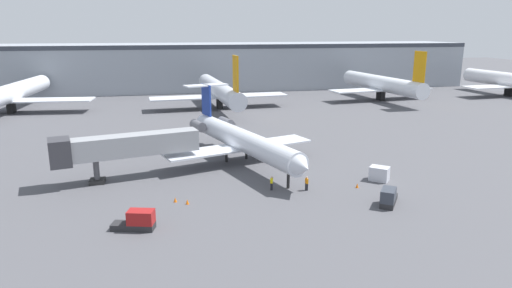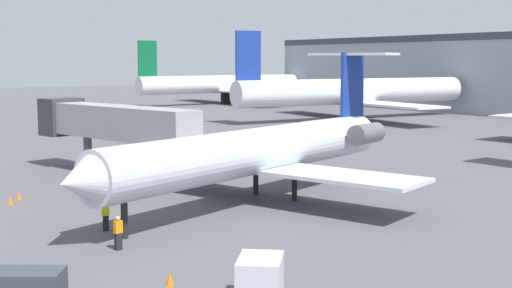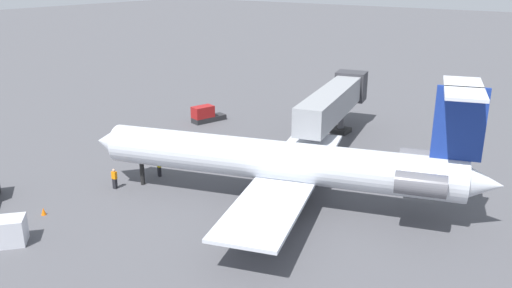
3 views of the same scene
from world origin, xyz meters
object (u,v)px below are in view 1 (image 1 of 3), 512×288
(baggage_tug_lead, at_px, (138,221))
(traffic_cone_far, at_px, (187,202))
(parked_airliner_centre, at_px, (219,91))
(parked_airliner_east_mid, at_px, (382,84))
(parked_airliner_east_end, at_px, (512,81))
(baggage_tug_trailing, at_px, (389,197))
(regional_jet, at_px, (240,139))
(ground_crew_marshaller, at_px, (307,183))
(traffic_cone_mid, at_px, (175,200))
(parked_airliner_west_mid, at_px, (9,94))
(cargo_container_uld, at_px, (379,174))
(jet_bridge, at_px, (118,147))
(traffic_cone_near, at_px, (357,186))
(ground_crew_loader, at_px, (272,183))

(baggage_tug_lead, relative_size, traffic_cone_far, 7.69)
(parked_airliner_centre, height_order, parked_airliner_east_mid, parked_airliner_east_mid)
(parked_airliner_east_end, bearing_deg, baggage_tug_trailing, -137.35)
(regional_jet, xyz_separation_m, traffic_cone_far, (-8.28, -14.06, -3.16))
(ground_crew_marshaller, xyz_separation_m, traffic_cone_mid, (-15.10, -0.53, -0.58))
(parked_airliner_east_mid, bearing_deg, parked_airliner_west_mid, -179.74)
(cargo_container_uld, height_order, traffic_cone_far, cargo_container_uld)
(jet_bridge, bearing_deg, traffic_cone_near, -17.59)
(jet_bridge, bearing_deg, parked_airliner_centre, 68.87)
(baggage_tug_trailing, relative_size, parked_airliner_east_end, 0.12)
(jet_bridge, xyz_separation_m, traffic_cone_mid, (6.41, -8.90, -3.97))
(cargo_container_uld, distance_m, parked_airliner_west_mid, 83.28)
(jet_bridge, relative_size, ground_crew_marshaller, 10.59)
(parked_airliner_west_mid, distance_m, parked_airliner_east_end, 127.83)
(baggage_tug_lead, height_order, parked_airliner_west_mid, parked_airliner_west_mid)
(baggage_tug_lead, relative_size, parked_airliner_east_end, 0.13)
(traffic_cone_near, bearing_deg, baggage_tug_trailing, -79.90)
(regional_jet, xyz_separation_m, baggage_tug_lead, (-13.21, -19.38, -2.60))
(cargo_container_uld, bearing_deg, parked_airliner_centre, 102.75)
(cargo_container_uld, relative_size, parked_airliner_east_mid, 0.08)
(jet_bridge, relative_size, parked_airliner_east_end, 0.54)
(parked_airliner_east_mid, bearing_deg, traffic_cone_far, -131.08)
(traffic_cone_mid, relative_size, parked_airliner_west_mid, 0.01)
(cargo_container_uld, distance_m, parked_airliner_east_mid, 66.85)
(baggage_tug_trailing, bearing_deg, jet_bridge, 153.29)
(baggage_tug_lead, height_order, parked_airliner_east_mid, parked_airliner_east_mid)
(parked_airliner_east_end, bearing_deg, parked_airliner_centre, -177.84)
(jet_bridge, height_order, traffic_cone_far, jet_bridge)
(baggage_tug_lead, bearing_deg, parked_airliner_centre, 75.85)
(traffic_cone_mid, bearing_deg, ground_crew_marshaller, 2.02)
(regional_jet, height_order, parked_airliner_east_mid, parked_airliner_east_mid)
(parked_airliner_centre, bearing_deg, ground_crew_marshaller, -87.31)
(jet_bridge, relative_size, traffic_cone_far, 32.54)
(regional_jet, height_order, ground_crew_marshaller, regional_jet)
(regional_jet, distance_m, baggage_tug_trailing, 22.76)
(traffic_cone_near, relative_size, traffic_cone_mid, 1.00)
(baggage_tug_lead, xyz_separation_m, parked_airliner_east_end, (97.81, 66.90, 3.45))
(ground_crew_loader, relative_size, parked_airliner_centre, 0.04)
(traffic_cone_mid, bearing_deg, traffic_cone_near, 0.34)
(parked_airliner_east_mid, distance_m, parked_airliner_east_end, 38.59)
(baggage_tug_lead, bearing_deg, ground_crew_loader, 27.51)
(ground_crew_marshaller, xyz_separation_m, baggage_tug_lead, (-18.78, -6.74, -0.02))
(baggage_tug_trailing, bearing_deg, traffic_cone_mid, 166.06)
(baggage_tug_trailing, xyz_separation_m, parked_airliner_east_mid, (33.29, 66.92, 3.42))
(regional_jet, relative_size, cargo_container_uld, 10.80)
(traffic_cone_near, relative_size, traffic_cone_far, 1.00)
(regional_jet, bearing_deg, baggage_tug_lead, -124.28)
(parked_airliner_west_mid, bearing_deg, regional_jet, -47.89)
(ground_crew_loader, xyz_separation_m, traffic_cone_near, (10.09, -1.39, -0.58))
(jet_bridge, height_order, parked_airliner_centre, parked_airliner_centre)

